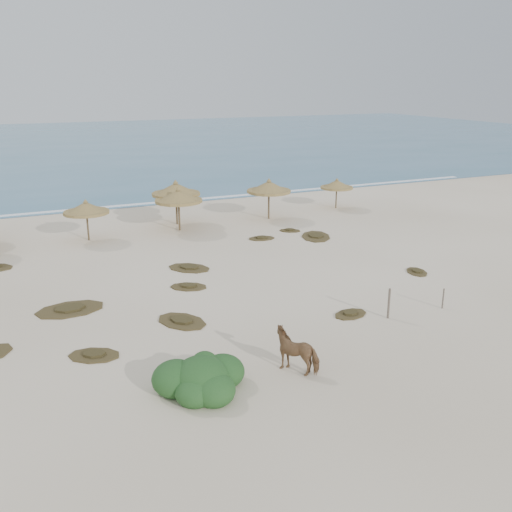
% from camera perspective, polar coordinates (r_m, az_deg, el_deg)
% --- Properties ---
extents(ground, '(160.00, 160.00, 0.00)m').
position_cam_1_polar(ground, '(24.57, -0.37, -6.74)').
color(ground, '#F3E1C7').
rests_on(ground, ground).
extents(ocean, '(200.00, 100.00, 0.01)m').
position_cam_1_polar(ocean, '(96.49, -18.90, 10.46)').
color(ocean, '#2D6887').
rests_on(ocean, ground).
extents(foam_line, '(70.00, 0.60, 0.01)m').
position_cam_1_polar(foam_line, '(48.46, -12.88, 4.96)').
color(foam_line, white).
rests_on(foam_line, ground).
extents(palapa_2, '(3.45, 3.45, 2.72)m').
position_cam_1_polar(palapa_2, '(38.00, -16.63, 4.58)').
color(palapa_2, brown).
rests_on(palapa_2, ground).
extents(palapa_3, '(3.94, 3.94, 3.04)m').
position_cam_1_polar(palapa_3, '(39.21, -7.77, 5.90)').
color(palapa_3, brown).
rests_on(palapa_3, ground).
extents(palapa_4, '(3.88, 3.88, 3.21)m').
position_cam_1_polar(palapa_4, '(40.97, -8.02, 6.56)').
color(palapa_4, brown).
rests_on(palapa_4, ground).
extents(palapa_5, '(4.03, 4.03, 3.05)m').
position_cam_1_polar(palapa_5, '(42.21, 1.30, 6.87)').
color(palapa_5, brown).
rests_on(palapa_5, ground).
extents(palapa_6, '(3.37, 3.37, 2.44)m').
position_cam_1_polar(palapa_6, '(46.37, 8.08, 7.06)').
color(palapa_6, brown).
rests_on(palapa_6, ground).
extents(horse, '(1.78, 1.93, 1.53)m').
position_cam_1_polar(horse, '(20.65, 4.19, -9.35)').
color(horse, olive).
rests_on(horse, ground).
extents(fence_post_near, '(0.12, 0.12, 1.37)m').
position_cam_1_polar(fence_post_near, '(25.48, 13.14, -4.64)').
color(fence_post_near, '#64584B').
rests_on(fence_post_near, ground).
extents(fence_post_far, '(0.07, 0.07, 0.96)m').
position_cam_1_polar(fence_post_far, '(27.28, 18.21, -4.05)').
color(fence_post_far, '#64584B').
rests_on(fence_post_far, ground).
extents(bush, '(3.20, 2.81, 1.43)m').
position_cam_1_polar(bush, '(19.48, -5.49, -12.12)').
color(bush, '#2B5926').
rests_on(bush, ground).
extents(scrub_1, '(3.19, 2.18, 0.16)m').
position_cam_1_polar(scrub_1, '(27.22, -18.10, -5.06)').
color(scrub_1, '#4F4023').
rests_on(scrub_1, ground).
extents(scrub_2, '(2.22, 1.98, 0.16)m').
position_cam_1_polar(scrub_2, '(28.82, -6.75, -3.04)').
color(scrub_2, '#4F4023').
rests_on(scrub_2, ground).
extents(scrub_3, '(2.83, 2.84, 0.16)m').
position_cam_1_polar(scrub_3, '(31.62, -6.70, -1.17)').
color(scrub_3, '#4F4023').
rests_on(scrub_3, ground).
extents(scrub_4, '(1.46, 1.81, 0.16)m').
position_cam_1_polar(scrub_4, '(31.99, 15.78, -1.51)').
color(scrub_4, '#4F4023').
rests_on(scrub_4, ground).
extents(scrub_5, '(2.93, 3.40, 0.16)m').
position_cam_1_polar(scrub_5, '(37.91, 6.01, 1.98)').
color(scrub_5, '#4F4023').
rests_on(scrub_5, ground).
extents(scrub_7, '(1.90, 1.38, 0.16)m').
position_cam_1_polar(scrub_7, '(37.26, 0.56, 1.81)').
color(scrub_7, '#4F4023').
rests_on(scrub_7, ground).
extents(scrub_9, '(2.58, 2.89, 0.16)m').
position_cam_1_polar(scrub_9, '(24.87, -7.44, -6.46)').
color(scrub_9, '#4F4023').
rests_on(scrub_9, ground).
extents(scrub_10, '(1.72, 1.56, 0.16)m').
position_cam_1_polar(scrub_10, '(39.24, 3.41, 2.57)').
color(scrub_10, '#4F4023').
rests_on(scrub_10, ground).
extents(scrub_11, '(2.34, 2.05, 0.16)m').
position_cam_1_polar(scrub_11, '(22.65, -15.88, -9.50)').
color(scrub_11, '#4F4023').
rests_on(scrub_11, ground).
extents(scrub_12, '(1.84, 1.40, 0.16)m').
position_cam_1_polar(scrub_12, '(25.72, 9.43, -5.73)').
color(scrub_12, '#4F4023').
rests_on(scrub_12, ground).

